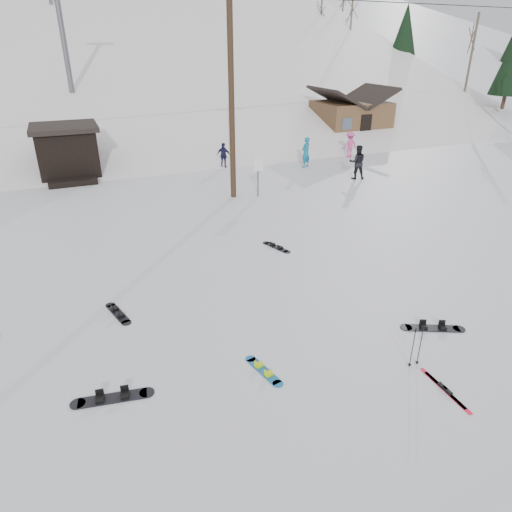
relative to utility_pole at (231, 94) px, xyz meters
name	(u,v)px	position (x,y,z in m)	size (l,w,h in m)	color
ground	(374,400)	(-2.00, -14.00, -4.68)	(200.00, 200.00, 0.00)	silver
ski_slope	(115,197)	(-2.00, 41.00, -16.68)	(60.00, 75.00, 45.00)	white
ridge_right	(376,170)	(36.00, 36.00, -15.68)	(34.00, 85.00, 36.00)	silver
treeline_right	(412,100)	(34.00, 28.00, -4.68)	(20.00, 60.00, 10.00)	black
treeline_crest	(84,82)	(-2.00, 72.00, -4.68)	(50.00, 6.00, 10.00)	black
utility_pole	(231,94)	(0.00, 0.00, 0.00)	(2.00, 0.26, 9.00)	#3A2819
trail_sign	(258,170)	(1.10, -0.42, -3.41)	(0.50, 0.09, 1.85)	#595B60
lift_hut	(68,151)	(-7.00, 6.94, -3.32)	(3.40, 4.10, 2.75)	black
lift_tower_near	(61,22)	(-6.00, 16.00, 3.18)	(2.20, 0.36, 8.00)	#595B60
cabin	(350,119)	(13.00, 10.00, -3.20)	(5.39, 4.40, 3.77)	brown
hero_snowboard	(264,370)	(-3.77, -12.28, -4.66)	(0.47, 1.27, 0.09)	#1A67AB
hero_skis	(445,390)	(-0.43, -14.35, -4.66)	(0.14, 1.51, 0.08)	red
ski_poles	(417,346)	(-0.49, -13.41, -4.14)	(0.29, 0.08, 1.06)	black
board_scatter_a	(113,398)	(-7.04, -11.86, -4.65)	(1.70, 0.54, 0.12)	black
board_scatter_b	(118,313)	(-6.50, -8.54, -4.66)	(0.55, 1.35, 0.10)	black
board_scatter_d	(433,328)	(0.97, -12.43, -4.65)	(1.54, 0.90, 0.12)	black
board_scatter_f	(276,247)	(-0.62, -6.20, -4.66)	(0.62, 1.27, 0.09)	black
skier_teal	(306,152)	(5.85, 3.66, -3.81)	(0.64, 0.42, 1.75)	#0E6C8C
skier_dark	(357,162)	(7.20, 0.39, -3.78)	(0.88, 0.68, 1.80)	black
skier_pink	(350,145)	(9.65, 4.86, -3.89)	(1.03, 0.59, 1.59)	#C74688
skier_navy	(224,156)	(1.35, 5.32, -3.95)	(0.86, 0.36, 1.47)	#161637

